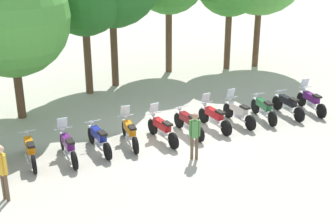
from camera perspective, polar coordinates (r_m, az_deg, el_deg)
The scene contains 15 objects.
ground_plane at distance 18.26m, azimuth 0.87°, elevation -3.11°, with size 80.00×80.00×0.00m, color #BCB7A8.
motorcycle_1 at distance 16.79m, azimuth -16.58°, elevation -4.48°, with size 0.72×2.17×0.99m.
motorcycle_2 at distance 16.72m, azimuth -12.19°, elevation -4.09°, with size 0.67×2.18×1.37m.
motorcycle_3 at distance 17.14m, azimuth -8.49°, elevation -3.22°, with size 0.62×2.19×0.99m.
motorcycle_4 at distance 17.52m, azimuth -4.74°, elevation -2.44°, with size 0.80×2.15×1.37m.
motorcycle_5 at distance 17.75m, azimuth -0.74°, elevation -2.03°, with size 0.62×2.19×1.37m.
motorcycle_6 at distance 18.34m, azimuth 2.51°, elevation -1.30°, with size 0.62×2.19×0.99m.
motorcycle_7 at distance 18.93m, azimuth 5.68°, elevation -0.60°, with size 0.62×2.19×1.37m.
motorcycle_8 at distance 19.58m, azimuth 8.66°, elevation 0.02°, with size 0.62×2.19×1.37m.
motorcycle_9 at distance 20.21m, azimuth 11.65°, elevation 0.46°, with size 0.84×2.13×0.99m.
motorcycle_10 at distance 20.88m, azimuth 14.49°, elevation 0.89°, with size 0.72×2.17×0.99m.
motorcycle_11 at distance 21.60m, azimuth 17.15°, elevation 1.35°, with size 0.84×2.13×1.37m.
person_0 at distance 16.17m, azimuth 3.29°, elevation -2.52°, with size 0.39×0.31×1.75m.
person_1 at distance 14.55m, azimuth -19.67°, elevation -6.51°, with size 0.30×0.40×1.81m.
tree_2 at distance 20.02m, azimuth -18.82°, elevation 10.89°, with size 4.83×4.83×6.73m.
Camera 1 is at (-9.39, -13.70, 7.59)m, focal length 49.65 mm.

